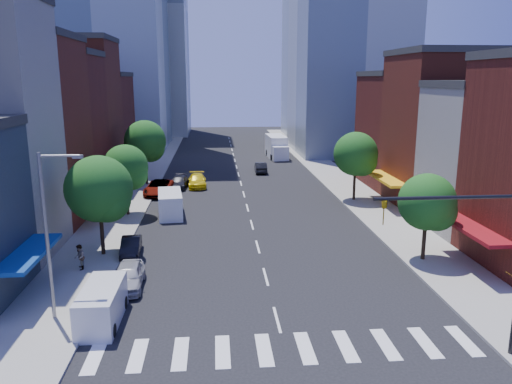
# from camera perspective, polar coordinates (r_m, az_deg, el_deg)

# --- Properties ---
(ground) EXTENTS (220.00, 220.00, 0.00)m
(ground) POSITION_cam_1_polar(r_m,az_deg,el_deg) (27.89, 2.42, -14.37)
(ground) COLOR black
(ground) RESTS_ON ground
(sidewalk_left) EXTENTS (5.00, 120.00, 0.15)m
(sidewalk_left) POSITION_cam_1_polar(r_m,az_deg,el_deg) (66.47, -12.75, 1.55)
(sidewalk_left) COLOR gray
(sidewalk_left) RESTS_ON ground
(sidewalk_right) EXTENTS (5.00, 120.00, 0.15)m
(sidewalk_right) POSITION_cam_1_polar(r_m,az_deg,el_deg) (67.67, 8.71, 1.92)
(sidewalk_right) COLOR gray
(sidewalk_right) RESTS_ON ground
(crosswalk) EXTENTS (19.00, 3.00, 0.01)m
(crosswalk) POSITION_cam_1_polar(r_m,az_deg,el_deg) (25.28, 3.31, -17.46)
(crosswalk) COLOR silver
(crosswalk) RESTS_ON ground
(bldg_left_2) EXTENTS (12.00, 9.00, 16.00)m
(bldg_left_2) POSITION_cam_1_polar(r_m,az_deg,el_deg) (48.70, -26.35, 5.93)
(bldg_left_2) COLOR #5D2116
(bldg_left_2) RESTS_ON ground
(bldg_left_3) EXTENTS (12.00, 8.00, 15.00)m
(bldg_left_3) POSITION_cam_1_polar(r_m,az_deg,el_deg) (56.71, -23.22, 6.51)
(bldg_left_3) COLOR #4D1913
(bldg_left_3) RESTS_ON ground
(bldg_left_4) EXTENTS (12.00, 9.00, 17.00)m
(bldg_left_4) POSITION_cam_1_polar(r_m,az_deg,el_deg) (64.73, -20.97, 8.26)
(bldg_left_4) COLOR #5D2116
(bldg_left_4) RESTS_ON ground
(bldg_left_5) EXTENTS (12.00, 10.00, 13.00)m
(bldg_left_5) POSITION_cam_1_polar(r_m,az_deg,el_deg) (74.03, -18.85, 7.34)
(bldg_left_5) COLOR #4D1913
(bldg_left_5) RESTS_ON ground
(bldg_right_1) EXTENTS (12.00, 8.00, 12.00)m
(bldg_right_1) POSITION_cam_1_polar(r_m,az_deg,el_deg) (46.90, 26.39, 3.24)
(bldg_right_1) COLOR beige
(bldg_right_1) RESTS_ON ground
(bldg_right_2) EXTENTS (12.00, 10.00, 15.00)m
(bldg_right_2) POSITION_cam_1_polar(r_m,az_deg,el_deg) (54.54, 21.72, 6.43)
(bldg_right_2) COLOR #5D2116
(bldg_right_2) RESTS_ON ground
(bldg_right_3) EXTENTS (12.00, 10.00, 13.00)m
(bldg_right_3) POSITION_cam_1_polar(r_m,az_deg,el_deg) (63.70, 17.68, 6.63)
(bldg_right_3) COLOR #4D1913
(bldg_right_3) RESTS_ON ground
(tower_far_w) EXTENTS (18.00, 18.00, 56.00)m
(tower_far_w) POSITION_cam_1_polar(r_m,az_deg,el_deg) (121.46, -12.51, 19.79)
(tower_far_w) COLOR #9EA5AD
(tower_far_w) RESTS_ON ground
(traffic_signal) EXTENTS (7.24, 2.24, 8.00)m
(traffic_signal) POSITION_cam_1_polar(r_m,az_deg,el_deg) (25.51, 26.92, -8.30)
(traffic_signal) COLOR black
(traffic_signal) RESTS_ON sidewalk_right
(streetlight) EXTENTS (2.25, 0.25, 9.00)m
(streetlight) POSITION_cam_1_polar(r_m,az_deg,el_deg) (28.01, -22.52, -3.64)
(streetlight) COLOR slate
(streetlight) RESTS_ON sidewalk_left
(tree_left_near) EXTENTS (4.80, 4.80, 7.30)m
(tree_left_near) POSITION_cam_1_polar(r_m,az_deg,el_deg) (37.28, -17.29, 0.05)
(tree_left_near) COLOR black
(tree_left_near) RESTS_ON sidewalk_left
(tree_left_mid) EXTENTS (4.20, 4.20, 6.65)m
(tree_left_mid) POSITION_cam_1_polar(r_m,az_deg,el_deg) (47.93, -14.52, 2.56)
(tree_left_mid) COLOR black
(tree_left_mid) RESTS_ON sidewalk_left
(tree_left_far) EXTENTS (5.00, 5.00, 7.75)m
(tree_left_far) POSITION_cam_1_polar(r_m,az_deg,el_deg) (61.52, -12.43, 5.51)
(tree_left_far) COLOR black
(tree_left_far) RESTS_ON sidewalk_left
(tree_right_near) EXTENTS (4.00, 4.00, 6.20)m
(tree_right_near) POSITION_cam_1_polar(r_m,az_deg,el_deg) (36.76, 19.20, -1.34)
(tree_right_near) COLOR black
(tree_right_near) RESTS_ON sidewalk_right
(tree_right_far) EXTENTS (4.60, 4.60, 7.20)m
(tree_right_far) POSITION_cam_1_polar(r_m,az_deg,el_deg) (53.24, 11.49, 4.08)
(tree_right_far) COLOR black
(tree_right_far) RESTS_ON sidewalk_right
(parked_car_front) EXTENTS (1.98, 4.55, 1.53)m
(parked_car_front) POSITION_cam_1_polar(r_m,az_deg,el_deg) (32.38, -14.38, -9.30)
(parked_car_front) COLOR #A7A7AC
(parked_car_front) RESTS_ON ground
(parked_car_second) EXTENTS (1.60, 3.96, 1.28)m
(parked_car_second) POSITION_cam_1_polar(r_m,az_deg,el_deg) (38.20, -14.10, -6.04)
(parked_car_second) COLOR black
(parked_car_second) RESTS_ON ground
(parked_car_third) EXTENTS (3.15, 6.07, 1.64)m
(parked_car_third) POSITION_cam_1_polar(r_m,az_deg,el_deg) (56.76, -11.06, 0.48)
(parked_car_third) COLOR #999999
(parked_car_third) RESTS_ON ground
(parked_car_rear) EXTENTS (2.47, 4.97, 1.39)m
(parked_car_rear) POSITION_cam_1_polar(r_m,az_deg,el_deg) (59.89, -8.81, 1.09)
(parked_car_rear) COLOR black
(parked_car_rear) RESTS_ON ground
(cargo_van_near) EXTENTS (1.97, 4.75, 2.02)m
(cargo_van_near) POSITION_cam_1_polar(r_m,az_deg,el_deg) (28.27, -17.27, -12.34)
(cargo_van_near) COLOR silver
(cargo_van_near) RESTS_ON ground
(cargo_van_far) EXTENTS (2.70, 5.55, 2.28)m
(cargo_van_far) POSITION_cam_1_polar(r_m,az_deg,el_deg) (47.87, -9.78, -1.38)
(cargo_van_far) COLOR white
(cargo_van_far) RESTS_ON ground
(taxi) EXTENTS (2.33, 5.26, 1.50)m
(taxi) POSITION_cam_1_polar(r_m,az_deg,el_deg) (60.26, -6.73, 1.28)
(taxi) COLOR #D7BB0B
(taxi) RESTS_ON ground
(traffic_car_oncoming) EXTENTS (1.61, 4.42, 1.45)m
(traffic_car_oncoming) POSITION_cam_1_polar(r_m,az_deg,el_deg) (68.99, 0.53, 2.82)
(traffic_car_oncoming) COLOR black
(traffic_car_oncoming) RESTS_ON ground
(traffic_car_far) EXTENTS (2.59, 5.05, 1.65)m
(traffic_car_far) POSITION_cam_1_polar(r_m,az_deg,el_deg) (83.05, 2.47, 4.59)
(traffic_car_far) COLOR #999999
(traffic_car_far) RESTS_ON ground
(box_truck) EXTENTS (3.02, 8.95, 3.57)m
(box_truck) POSITION_cam_1_polar(r_m,az_deg,el_deg) (82.20, 2.37, 5.12)
(box_truck) COLOR white
(box_truck) RESTS_ON ground
(pedestrian_far) EXTENTS (0.84, 0.98, 1.73)m
(pedestrian_far) POSITION_cam_1_polar(r_m,az_deg,el_deg) (35.82, -19.52, -7.05)
(pedestrian_far) COLOR #999999
(pedestrian_far) RESTS_ON sidewalk_left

